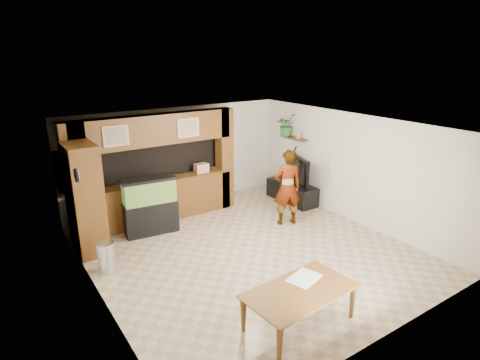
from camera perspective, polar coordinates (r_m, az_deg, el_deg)
floor at (r=8.46m, az=1.20°, el=-10.01°), size 6.50×6.50×0.00m
ceiling at (r=7.59m, az=1.33°, el=7.59°), size 6.50×6.50×0.00m
wall_back at (r=10.64m, az=-8.88°, el=3.23°), size 6.00×0.00×6.00m
wall_left at (r=6.79m, az=-20.06°, el=-6.36°), size 0.00×6.50×6.50m
wall_right at (r=9.89m, az=15.63°, el=1.64°), size 0.00×6.50×6.50m
partition at (r=9.73m, az=-12.37°, el=1.71°), size 4.20×0.99×2.60m
wall_clock at (r=7.52m, az=-22.23°, el=0.62°), size 0.05×0.25×0.25m
wall_shelf at (r=11.01m, az=7.61°, el=5.93°), size 0.25×0.90×0.04m
pantry_cabinet at (r=8.59m, az=-21.15°, el=-2.56°), size 0.57×0.93×2.27m
trash_can at (r=7.99m, az=-18.44°, el=-10.40°), size 0.32×0.32×0.59m
aquarium at (r=9.21m, az=-12.65°, el=-3.69°), size 1.18×0.44×1.30m
tv_stand at (r=11.09m, az=7.38°, el=-1.71°), size 0.57×1.55×0.52m
television at (r=10.90m, az=7.52°, el=1.48°), size 0.58×1.33×0.77m
photo_frame at (r=10.85m, az=8.30°, el=6.36°), size 0.04×0.15×0.20m
potted_plant at (r=11.14m, az=6.58°, el=7.83°), size 0.70×0.66×0.62m
person at (r=9.44m, az=6.73°, el=-1.08°), size 0.77×0.64×1.81m
microphone at (r=9.09m, az=7.85°, el=4.38°), size 0.04×0.10×0.16m
dining_table at (r=6.35m, az=8.65°, el=-17.62°), size 1.75×1.05×0.59m
newspaper_a at (r=6.49m, az=9.11°, el=-13.60°), size 0.62×0.52×0.01m
counter_box at (r=10.10m, az=-5.52°, el=1.70°), size 0.34×0.23×0.22m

